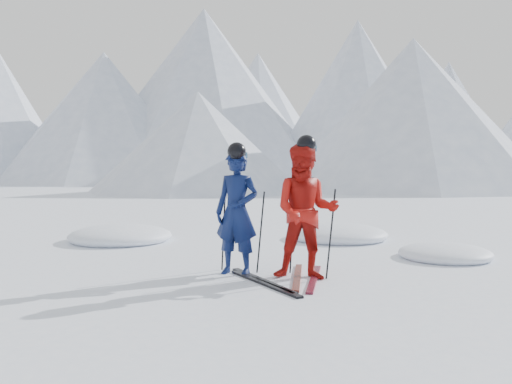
% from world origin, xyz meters
% --- Properties ---
extents(ground, '(160.00, 160.00, 0.00)m').
position_xyz_m(ground, '(0.00, 0.00, 0.00)').
color(ground, white).
rests_on(ground, ground).
extents(skier_blue, '(0.66, 0.45, 1.74)m').
position_xyz_m(skier_blue, '(-1.48, -0.61, 0.87)').
color(skier_blue, '#0B1643').
rests_on(skier_blue, ground).
extents(skier_red, '(1.06, 0.94, 1.83)m').
position_xyz_m(skier_red, '(-0.50, -0.47, 0.91)').
color(skier_red, '#AA130D').
rests_on(skier_red, ground).
extents(pole_blue_left, '(0.12, 0.08, 1.16)m').
position_xyz_m(pole_blue_left, '(-1.78, -0.46, 0.58)').
color(pole_blue_left, black).
rests_on(pole_blue_left, ground).
extents(pole_blue_right, '(0.12, 0.07, 1.16)m').
position_xyz_m(pole_blue_right, '(-1.23, -0.36, 0.58)').
color(pole_blue_right, black).
rests_on(pole_blue_right, ground).
extents(pole_red_left, '(0.12, 0.10, 1.22)m').
position_xyz_m(pole_red_left, '(-0.80, -0.22, 0.61)').
color(pole_red_left, black).
rests_on(pole_red_left, ground).
extents(pole_red_right, '(0.12, 0.09, 1.22)m').
position_xyz_m(pole_red_right, '(-0.20, -0.32, 0.61)').
color(pole_red_right, black).
rests_on(pole_red_right, ground).
extents(ski_worn_left, '(0.68, 1.62, 0.03)m').
position_xyz_m(ski_worn_left, '(-0.62, -0.47, 0.01)').
color(ski_worn_left, black).
rests_on(ski_worn_left, ground).
extents(ski_worn_right, '(0.57, 1.66, 0.03)m').
position_xyz_m(ski_worn_right, '(-0.38, -0.47, 0.01)').
color(ski_worn_right, black).
rests_on(ski_worn_right, ground).
extents(ski_loose_a, '(1.42, 1.09, 0.03)m').
position_xyz_m(ski_loose_a, '(-0.95, -0.88, 0.01)').
color(ski_loose_a, black).
rests_on(ski_loose_a, ground).
extents(ski_loose_b, '(1.45, 1.04, 0.03)m').
position_xyz_m(ski_loose_b, '(-0.85, -1.03, 0.01)').
color(ski_loose_b, black).
rests_on(ski_loose_b, ground).
extents(snow_lumps, '(10.16, 6.90, 0.45)m').
position_xyz_m(snow_lumps, '(-2.06, 1.91, 0.00)').
color(snow_lumps, white).
rests_on(snow_lumps, ground).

